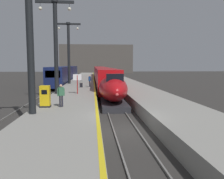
{
  "coord_description": "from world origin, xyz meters",
  "views": [
    {
      "loc": [
        -2.05,
        -14.12,
        4.18
      ],
      "look_at": [
        -0.18,
        8.22,
        1.8
      ],
      "focal_mm": 37.55,
      "sensor_mm": 36.0,
      "label": 1
    }
  ],
  "objects_px": {
    "station_column_mid": "(56,38)",
    "passenger_near_edge": "(90,80)",
    "station_column_far": "(69,48)",
    "ticket_machine_yellow": "(45,97)",
    "highspeed_train_main": "(103,76)",
    "regional_train_adjacent": "(66,74)",
    "departure_info_board": "(77,80)",
    "station_column_near": "(29,24)",
    "rolling_suitcase": "(81,85)",
    "passenger_mid_platform": "(61,94)"
  },
  "relations": [
    {
      "from": "station_column_near",
      "to": "ticket_machine_yellow",
      "type": "xyz_separation_m",
      "value": [
        0.35,
        2.33,
        -4.88
      ]
    },
    {
      "from": "ticket_machine_yellow",
      "to": "regional_train_adjacent",
      "type": "bearing_deg",
      "value": 93.94
    },
    {
      "from": "regional_train_adjacent",
      "to": "station_column_far",
      "type": "height_order",
      "value": "station_column_far"
    },
    {
      "from": "passenger_mid_platform",
      "to": "departure_info_board",
      "type": "height_order",
      "value": "departure_info_board"
    },
    {
      "from": "regional_train_adjacent",
      "to": "ticket_machine_yellow",
      "type": "relative_size",
      "value": 22.87
    },
    {
      "from": "departure_info_board",
      "to": "passenger_near_edge",
      "type": "bearing_deg",
      "value": 81.13
    },
    {
      "from": "highspeed_train_main",
      "to": "departure_info_board",
      "type": "bearing_deg",
      "value": -99.35
    },
    {
      "from": "passenger_near_edge",
      "to": "highspeed_train_main",
      "type": "bearing_deg",
      "value": 80.39
    },
    {
      "from": "highspeed_train_main",
      "to": "rolling_suitcase",
      "type": "xyz_separation_m",
      "value": [
        -3.62,
        -14.96,
        -0.59
      ]
    },
    {
      "from": "passenger_near_edge",
      "to": "departure_info_board",
      "type": "relative_size",
      "value": 0.8
    },
    {
      "from": "ticket_machine_yellow",
      "to": "departure_info_board",
      "type": "relative_size",
      "value": 0.75
    },
    {
      "from": "regional_train_adjacent",
      "to": "station_column_near",
      "type": "relative_size",
      "value": 3.91
    },
    {
      "from": "passenger_near_edge",
      "to": "rolling_suitcase",
      "type": "distance_m",
      "value": 1.45
    },
    {
      "from": "station_column_mid",
      "to": "passenger_near_edge",
      "type": "relative_size",
      "value": 5.86
    },
    {
      "from": "highspeed_train_main",
      "to": "rolling_suitcase",
      "type": "distance_m",
      "value": 15.4
    },
    {
      "from": "ticket_machine_yellow",
      "to": "passenger_near_edge",
      "type": "bearing_deg",
      "value": 78.79
    },
    {
      "from": "station_column_far",
      "to": "rolling_suitcase",
      "type": "height_order",
      "value": "station_column_far"
    },
    {
      "from": "station_column_mid",
      "to": "station_column_far",
      "type": "relative_size",
      "value": 0.99
    },
    {
      "from": "station_column_near",
      "to": "station_column_far",
      "type": "xyz_separation_m",
      "value": [
        0.0,
        24.22,
        0.31
      ]
    },
    {
      "from": "ticket_machine_yellow",
      "to": "highspeed_train_main",
      "type": "bearing_deg",
      "value": 79.56
    },
    {
      "from": "rolling_suitcase",
      "to": "departure_info_board",
      "type": "height_order",
      "value": "departure_info_board"
    },
    {
      "from": "station_column_far",
      "to": "departure_info_board",
      "type": "height_order",
      "value": "station_column_far"
    },
    {
      "from": "station_column_mid",
      "to": "passenger_near_edge",
      "type": "distance_m",
      "value": 9.63
    },
    {
      "from": "passenger_near_edge",
      "to": "passenger_mid_platform",
      "type": "xyz_separation_m",
      "value": [
        -1.94,
        -15.68,
        0.0
      ]
    },
    {
      "from": "passenger_mid_platform",
      "to": "departure_info_board",
      "type": "xyz_separation_m",
      "value": [
        0.71,
        7.8,
        0.52
      ]
    },
    {
      "from": "regional_train_adjacent",
      "to": "station_column_far",
      "type": "distance_m",
      "value": 16.01
    },
    {
      "from": "regional_train_adjacent",
      "to": "departure_info_board",
      "type": "height_order",
      "value": "regional_train_adjacent"
    },
    {
      "from": "station_column_near",
      "to": "ticket_machine_yellow",
      "type": "bearing_deg",
      "value": 81.44
    },
    {
      "from": "regional_train_adjacent",
      "to": "departure_info_board",
      "type": "distance_m",
      "value": 29.54
    },
    {
      "from": "regional_train_adjacent",
      "to": "rolling_suitcase",
      "type": "distance_m",
      "value": 22.31
    },
    {
      "from": "rolling_suitcase",
      "to": "ticket_machine_yellow",
      "type": "height_order",
      "value": "ticket_machine_yellow"
    },
    {
      "from": "highspeed_train_main",
      "to": "regional_train_adjacent",
      "type": "xyz_separation_m",
      "value": [
        -8.1,
        6.88,
        0.18
      ]
    },
    {
      "from": "regional_train_adjacent",
      "to": "station_column_mid",
      "type": "xyz_separation_m",
      "value": [
        2.2,
        -28.85,
        4.83
      ]
    },
    {
      "from": "station_column_far",
      "to": "station_column_near",
      "type": "bearing_deg",
      "value": -90.0
    },
    {
      "from": "station_column_far",
      "to": "rolling_suitcase",
      "type": "relative_size",
      "value": 10.15
    },
    {
      "from": "station_column_near",
      "to": "station_column_mid",
      "type": "height_order",
      "value": "station_column_mid"
    },
    {
      "from": "station_column_near",
      "to": "passenger_mid_platform",
      "type": "distance_m",
      "value": 5.4
    },
    {
      "from": "passenger_mid_platform",
      "to": "ticket_machine_yellow",
      "type": "xyz_separation_m",
      "value": [
        -1.16,
        0.02,
        -0.25
      ]
    },
    {
      "from": "regional_train_adjacent",
      "to": "station_column_mid",
      "type": "relative_size",
      "value": 3.69
    },
    {
      "from": "station_column_far",
      "to": "ticket_machine_yellow",
      "type": "distance_m",
      "value": 22.51
    },
    {
      "from": "passenger_near_edge",
      "to": "rolling_suitcase",
      "type": "bearing_deg",
      "value": -156.67
    },
    {
      "from": "station_column_mid",
      "to": "ticket_machine_yellow",
      "type": "xyz_separation_m",
      "value": [
        0.35,
        -8.14,
        -5.17
      ]
    },
    {
      "from": "station_column_mid",
      "to": "ticket_machine_yellow",
      "type": "distance_m",
      "value": 9.65
    },
    {
      "from": "station_column_mid",
      "to": "rolling_suitcase",
      "type": "bearing_deg",
      "value": 72.01
    },
    {
      "from": "highspeed_train_main",
      "to": "station_column_far",
      "type": "xyz_separation_m",
      "value": [
        -5.9,
        -8.21,
        5.04
      ]
    },
    {
      "from": "regional_train_adjacent",
      "to": "ticket_machine_yellow",
      "type": "bearing_deg",
      "value": -86.06
    },
    {
      "from": "station_column_mid",
      "to": "rolling_suitcase",
      "type": "xyz_separation_m",
      "value": [
        2.28,
        7.01,
        -5.61
      ]
    },
    {
      "from": "passenger_mid_platform",
      "to": "rolling_suitcase",
      "type": "distance_m",
      "value": 15.2
    },
    {
      "from": "station_column_mid",
      "to": "passenger_mid_platform",
      "type": "relative_size",
      "value": 5.86
    },
    {
      "from": "regional_train_adjacent",
      "to": "rolling_suitcase",
      "type": "xyz_separation_m",
      "value": [
        4.48,
        -21.84,
        -0.77
      ]
    }
  ]
}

